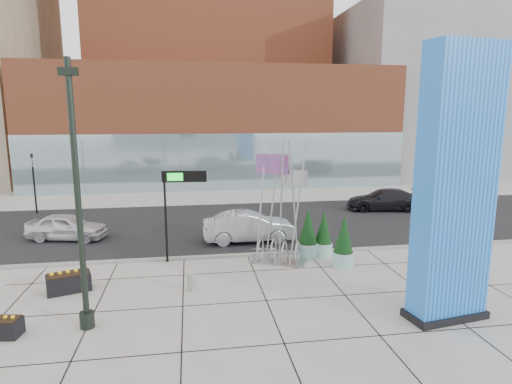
{
  "coord_description": "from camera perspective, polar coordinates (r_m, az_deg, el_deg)",
  "views": [
    {
      "loc": [
        -1.63,
        -15.34,
        6.7
      ],
      "look_at": [
        1.09,
        2.0,
        3.48
      ],
      "focal_mm": 30.0,
      "sensor_mm": 36.0,
      "label": 1
    }
  ],
  "objects": [
    {
      "name": "car_dark_east",
      "position": [
        31.36,
        16.66,
        -1.0
      ],
      "size": [
        5.36,
        2.91,
        1.48
      ],
      "primitive_type": "imported",
      "rotation": [
        0.0,
        0.0,
        -1.74
      ],
      "color": "black",
      "rests_on": "ground"
    },
    {
      "name": "public_art_sculpture",
      "position": [
        19.48,
        3.15,
        -5.18
      ],
      "size": [
        2.76,
        2.16,
        5.61
      ],
      "rotation": [
        0.0,
        0.0,
        -0.43
      ],
      "color": "#ADAFB1",
      "rests_on": "ground"
    },
    {
      "name": "concrete_bollard",
      "position": [
        16.93,
        -8.62,
        -11.86
      ],
      "size": [
        0.33,
        0.33,
        0.64
      ],
      "primitive_type": "cylinder",
      "color": "gray",
      "rests_on": "ground"
    },
    {
      "name": "street_asphalt",
      "position": [
        26.26,
        -5.07,
        -4.4
      ],
      "size": [
        80.0,
        12.0,
        0.02
      ],
      "primitive_type": "cube",
      "color": "black",
      "rests_on": "ground"
    },
    {
      "name": "car_silver_mid",
      "position": [
        22.68,
        -0.93,
        -4.69
      ],
      "size": [
        4.86,
        1.77,
        1.59
      ],
      "primitive_type": "imported",
      "rotation": [
        0.0,
        0.0,
        1.59
      ],
      "color": "#AAADB2",
      "rests_on": "ground"
    },
    {
      "name": "overhead_street_sign",
      "position": [
        19.4,
        -10.01,
        1.06
      ],
      "size": [
        1.98,
        0.36,
        4.2
      ],
      "rotation": [
        0.0,
        0.0,
        -0.09
      ],
      "color": "black",
      "rests_on": "ground"
    },
    {
      "name": "lamp_post",
      "position": [
        14.09,
        -22.44,
        -3.96
      ],
      "size": [
        0.53,
        0.46,
        8.3
      ],
      "rotation": [
        0.0,
        0.0,
        -0.06
      ],
      "color": "black",
      "rests_on": "ground"
    },
    {
      "name": "car_white_west",
      "position": [
        25.18,
        -23.92,
        -4.28
      ],
      "size": [
        4.39,
        2.47,
        1.41
      ],
      "primitive_type": "imported",
      "rotation": [
        0.0,
        0.0,
        1.37
      ],
      "color": "silver",
      "rests_on": "ground"
    },
    {
      "name": "box_planter_north",
      "position": [
        18.13,
        -23.7,
        -10.85
      ],
      "size": [
        1.74,
        1.25,
        0.86
      ],
      "rotation": [
        0.0,
        0.0,
        0.33
      ],
      "color": "black",
      "rests_on": "ground"
    },
    {
      "name": "ground",
      "position": [
        16.82,
        -2.68,
        -13.08
      ],
      "size": [
        160.0,
        160.0,
        0.0
      ],
      "primitive_type": "plane",
      "color": "#9E9991",
      "rests_on": "ground"
    },
    {
      "name": "round_planter_east",
      "position": [
        20.73,
        8.98,
        -5.56
      ],
      "size": [
        0.88,
        0.88,
        2.21
      ],
      "color": "#96CAC2",
      "rests_on": "ground"
    },
    {
      "name": "building_grey_parking",
      "position": [
        54.86,
        21.85,
        12.08
      ],
      "size": [
        20.0,
        18.0,
        18.0
      ],
      "primitive_type": "cube",
      "color": "slate",
      "rests_on": "ground"
    },
    {
      "name": "blue_pylon",
      "position": [
        14.93,
        25.0,
        0.07
      ],
      "size": [
        2.81,
        1.6,
        8.85
      ],
      "rotation": [
        0.0,
        0.0,
        0.16
      ],
      "color": "blue",
      "rests_on": "ground"
    },
    {
      "name": "curb_edge",
      "position": [
        20.52,
        -3.92,
        -8.5
      ],
      "size": [
        80.0,
        0.3,
        0.12
      ],
      "primitive_type": "cube",
      "color": "gray",
      "rests_on": "ground"
    },
    {
      "name": "tower_podium",
      "position": [
        42.44,
        -5.42,
        8.74
      ],
      "size": [
        34.0,
        10.0,
        11.0
      ],
      "primitive_type": "cube",
      "color": "#AE5432",
      "rests_on": "ground"
    },
    {
      "name": "round_planter_mid",
      "position": [
        19.41,
        11.61,
        -6.56
      ],
      "size": [
        0.94,
        0.94,
        2.34
      ],
      "color": "#96CAC2",
      "rests_on": "ground"
    },
    {
      "name": "tower_glass_front",
      "position": [
        37.87,
        -4.88,
        4.0
      ],
      "size": [
        34.0,
        0.6,
        5.0
      ],
      "primitive_type": "cube",
      "color": "#8CA5B2",
      "rests_on": "ground"
    },
    {
      "name": "traffic_signal",
      "position": [
        32.37,
        -27.51,
        1.41
      ],
      "size": [
        0.15,
        0.18,
        4.1
      ],
      "color": "black",
      "rests_on": "ground"
    },
    {
      "name": "round_planter_west",
      "position": [
        20.37,
        6.93,
        -5.53
      ],
      "size": [
        0.96,
        0.96,
        2.4
      ],
      "color": "#96CAC2",
      "rests_on": "ground"
    }
  ]
}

